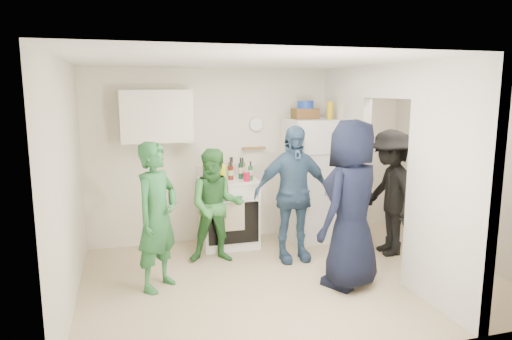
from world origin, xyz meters
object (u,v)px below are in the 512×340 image
at_px(yellow_cup_stack_top, 330,110).
at_px(person_denim, 292,194).
at_px(stove, 228,212).
at_px(person_green_center, 216,206).
at_px(person_nook, 390,193).
at_px(blue_bowl, 305,105).
at_px(person_navy, 351,204).
at_px(fridge, 311,180).
at_px(person_green_left, 157,217).
at_px(wicker_basket, 305,114).

bearing_deg(yellow_cup_stack_top, person_denim, -141.01).
relative_size(stove, person_green_center, 0.65).
xyz_separation_m(stove, person_nook, (2.01, -0.93, 0.36)).
distance_m(blue_bowl, person_green_center, 2.00).
relative_size(yellow_cup_stack_top, person_navy, 0.13).
bearing_deg(person_nook, fridge, -133.69).
relative_size(yellow_cup_stack_top, person_nook, 0.15).
distance_m(person_green_center, person_denim, 0.99).
bearing_deg(person_green_left, yellow_cup_stack_top, -24.70).
xyz_separation_m(blue_bowl, yellow_cup_stack_top, (0.32, -0.15, -0.08)).
xyz_separation_m(blue_bowl, person_nook, (0.85, -0.95, -1.15)).
xyz_separation_m(wicker_basket, person_green_left, (-2.22, -1.21, -1.03)).
xyz_separation_m(fridge, person_green_left, (-2.32, -1.16, -0.07)).
height_order(person_green_center, person_navy, person_navy).
height_order(yellow_cup_stack_top, person_denim, yellow_cup_stack_top).
distance_m(wicker_basket, blue_bowl, 0.13).
distance_m(person_navy, person_nook, 1.26).
bearing_deg(person_nook, stove, -108.42).
distance_m(yellow_cup_stack_top, person_green_center, 2.16).
distance_m(person_green_left, person_denim, 1.79).
bearing_deg(stove, person_nook, -24.84).
height_order(stove, fridge, fridge).
relative_size(fridge, wicker_basket, 5.10).
distance_m(blue_bowl, person_denim, 1.45).
bearing_deg(stove, wicker_basket, 0.99).
bearing_deg(person_green_center, stove, 73.21).
height_order(stove, wicker_basket, wicker_basket).
relative_size(person_green_left, person_green_center, 1.12).
bearing_deg(yellow_cup_stack_top, person_nook, -56.36).
distance_m(fridge, blue_bowl, 1.10).
xyz_separation_m(person_green_center, person_denim, (0.96, -0.21, 0.14)).
xyz_separation_m(yellow_cup_stack_top, person_green_center, (-1.76, -0.44, -1.17)).
xyz_separation_m(stove, blue_bowl, (1.16, 0.02, 1.51)).
relative_size(person_green_center, person_navy, 0.78).
relative_size(person_denim, person_nook, 1.04).
xyz_separation_m(blue_bowl, person_navy, (-0.14, -1.73, -1.05)).
bearing_deg(stove, person_green_center, -116.67).
bearing_deg(blue_bowl, person_denim, -121.10).
distance_m(fridge, person_green_left, 2.60).
height_order(stove, person_green_left, person_green_left).
xyz_separation_m(wicker_basket, person_navy, (-0.14, -1.73, -0.92)).
bearing_deg(person_denim, blue_bowl, 59.40).
xyz_separation_m(stove, wicker_basket, (1.16, 0.02, 1.38)).
bearing_deg(stove, person_denim, -49.19).
xyz_separation_m(person_denim, person_nook, (1.33, -0.15, -0.04)).
relative_size(yellow_cup_stack_top, person_green_left, 0.15).
bearing_deg(person_nook, person_green_left, -78.75).
xyz_separation_m(stove, yellow_cup_stack_top, (1.48, -0.13, 1.43)).
relative_size(wicker_basket, person_green_center, 0.24).
distance_m(wicker_basket, yellow_cup_stack_top, 0.36).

